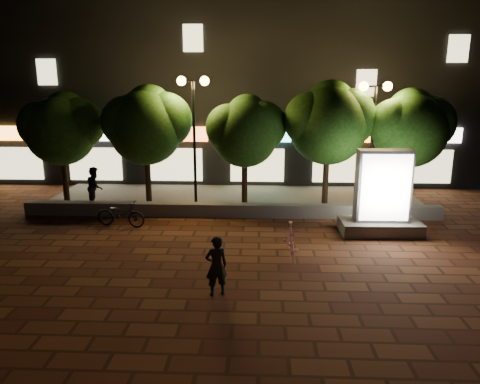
# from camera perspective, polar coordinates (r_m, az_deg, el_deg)

# --- Properties ---
(ground) EXTENTS (80.00, 80.00, 0.00)m
(ground) POSITION_cam_1_polar(r_m,az_deg,el_deg) (13.42, -2.36, -8.12)
(ground) COLOR brown
(ground) RESTS_ON ground
(retaining_wall) EXTENTS (16.00, 0.45, 0.50)m
(retaining_wall) POSITION_cam_1_polar(r_m,az_deg,el_deg) (17.11, -1.25, -2.33)
(retaining_wall) COLOR slate
(retaining_wall) RESTS_ON ground
(sidewalk) EXTENTS (16.00, 5.00, 0.08)m
(sidewalk) POSITION_cam_1_polar(r_m,az_deg,el_deg) (19.58, -0.78, -0.88)
(sidewalk) COLOR slate
(sidewalk) RESTS_ON ground
(building_block) EXTENTS (28.00, 8.12, 11.30)m
(building_block) POSITION_cam_1_polar(r_m,az_deg,el_deg) (25.41, 0.02, 13.82)
(building_block) COLOR black
(building_block) RESTS_ON ground
(tree_far_left) EXTENTS (3.36, 2.80, 4.63)m
(tree_far_left) POSITION_cam_1_polar(r_m,az_deg,el_deg) (19.66, -21.86, 7.84)
(tree_far_left) COLOR #301F12
(tree_far_left) RESTS_ON sidewalk
(tree_left) EXTENTS (3.60, 3.00, 4.89)m
(tree_left) POSITION_cam_1_polar(r_m,az_deg,el_deg) (18.50, -11.84, 8.69)
(tree_left) COLOR #301F12
(tree_left) RESTS_ON sidewalk
(tree_mid) EXTENTS (3.24, 2.70, 4.50)m
(tree_mid) POSITION_cam_1_polar(r_m,az_deg,el_deg) (17.96, 0.77, 8.10)
(tree_mid) COLOR #301F12
(tree_mid) RESTS_ON sidewalk
(tree_right) EXTENTS (3.72, 3.10, 5.07)m
(tree_right) POSITION_cam_1_polar(r_m,az_deg,el_deg) (18.13, 11.41, 8.99)
(tree_right) COLOR #301F12
(tree_right) RESTS_ON sidewalk
(tree_far_right) EXTENTS (3.48, 2.90, 4.76)m
(tree_far_right) POSITION_cam_1_polar(r_m,az_deg,el_deg) (18.91, 21.09, 7.94)
(tree_far_right) COLOR #301F12
(tree_far_right) RESTS_ON sidewalk
(street_lamp_left) EXTENTS (1.26, 0.36, 5.18)m
(street_lamp_left) POSITION_cam_1_polar(r_m,az_deg,el_deg) (17.82, -5.97, 10.60)
(street_lamp_left) COLOR black
(street_lamp_left) RESTS_ON sidewalk
(street_lamp_right) EXTENTS (1.26, 0.36, 4.98)m
(street_lamp_right) POSITION_cam_1_polar(r_m,az_deg,el_deg) (18.18, 16.78, 9.73)
(street_lamp_right) COLOR black
(street_lamp_right) RESTS_ON sidewalk
(ad_kiosk) EXTENTS (2.69, 1.38, 2.89)m
(ad_kiosk) POSITION_cam_1_polar(r_m,az_deg,el_deg) (15.71, 17.72, -1.02)
(ad_kiosk) COLOR slate
(ad_kiosk) RESTS_ON ground
(scooter_pink) EXTENTS (0.48, 1.63, 0.98)m
(scooter_pink) POSITION_cam_1_polar(r_m,az_deg,el_deg) (13.29, 6.57, -6.18)
(scooter_pink) COLOR #F59BC3
(scooter_pink) RESTS_ON ground
(rider) EXTENTS (0.64, 0.53, 1.50)m
(rider) POSITION_cam_1_polar(r_m,az_deg,el_deg) (10.80, -3.05, -9.45)
(rider) COLOR black
(rider) RESTS_ON ground
(scooter_parked) EXTENTS (1.87, 0.91, 0.94)m
(scooter_parked) POSITION_cam_1_polar(r_m,az_deg,el_deg) (16.41, -15.04, -2.72)
(scooter_parked) COLOR black
(scooter_parked) RESTS_ON ground
(pedestrian) EXTENTS (0.77, 0.90, 1.64)m
(pedestrian) POSITION_cam_1_polar(r_m,az_deg,el_deg) (18.99, -18.09, 0.64)
(pedestrian) COLOR black
(pedestrian) RESTS_ON sidewalk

